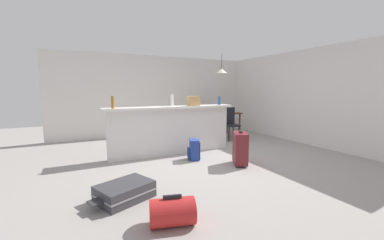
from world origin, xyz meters
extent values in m
cube|color=gray|center=(0.00, 0.00, -0.03)|extent=(13.00, 13.00, 0.05)
cube|color=silver|center=(0.00, 3.05, 1.25)|extent=(6.60, 0.10, 2.50)
cube|color=silver|center=(3.05, 0.30, 1.25)|extent=(0.10, 6.00, 2.50)
cube|color=silver|center=(-0.56, 0.54, 0.51)|extent=(2.80, 0.20, 1.03)
cube|color=white|center=(-0.56, 0.54, 1.05)|extent=(2.96, 0.40, 0.05)
cylinder|color=#9E661E|center=(-1.83, 0.45, 1.20)|extent=(0.06, 0.06, 0.24)
cylinder|color=silver|center=(-0.54, 0.57, 1.21)|extent=(0.07, 0.07, 0.26)
cylinder|color=#284C89|center=(0.67, 0.51, 1.18)|extent=(0.06, 0.06, 0.20)
cube|color=tan|center=(-0.04, 0.50, 1.19)|extent=(0.26, 0.18, 0.22)
cube|color=#4C331E|center=(1.54, 1.80, 0.72)|extent=(1.10, 0.80, 0.04)
cylinder|color=#4C331E|center=(1.05, 1.46, 0.35)|extent=(0.06, 0.06, 0.70)
cylinder|color=#4C331E|center=(2.03, 1.46, 0.35)|extent=(0.06, 0.06, 0.70)
cylinder|color=#4C331E|center=(1.05, 2.14, 0.35)|extent=(0.06, 0.06, 0.70)
cylinder|color=#4C331E|center=(2.03, 2.14, 0.35)|extent=(0.06, 0.06, 0.70)
cube|color=black|center=(1.49, 1.14, 0.43)|extent=(0.44, 0.44, 0.04)
cube|color=black|center=(1.51, 1.32, 0.69)|extent=(0.40, 0.08, 0.48)
cylinder|color=black|center=(1.31, 0.99, 0.21)|extent=(0.04, 0.04, 0.41)
cylinder|color=black|center=(1.63, 0.96, 0.21)|extent=(0.04, 0.04, 0.41)
cylinder|color=black|center=(1.34, 1.31, 0.21)|extent=(0.04, 0.04, 0.41)
cylinder|color=black|center=(1.66, 1.28, 0.21)|extent=(0.04, 0.04, 0.41)
cube|color=black|center=(1.65, 2.45, 0.43)|extent=(0.42, 0.42, 0.04)
cube|color=black|center=(1.64, 2.27, 0.69)|extent=(0.40, 0.06, 0.48)
cylinder|color=black|center=(1.82, 2.60, 0.21)|extent=(0.04, 0.04, 0.41)
cylinder|color=black|center=(1.50, 2.62, 0.21)|extent=(0.04, 0.04, 0.41)
cylinder|color=black|center=(1.80, 2.28, 0.21)|extent=(0.04, 0.04, 0.41)
cylinder|color=black|center=(1.48, 2.30, 0.21)|extent=(0.04, 0.04, 0.41)
cylinder|color=black|center=(1.52, 1.74, 2.27)|extent=(0.01, 0.01, 0.45)
cone|color=white|center=(1.52, 1.74, 2.00)|extent=(0.34, 0.34, 0.14)
sphere|color=white|center=(1.52, 1.74, 1.92)|extent=(0.07, 0.07, 0.07)
cube|color=#38383D|center=(-1.96, -1.31, 0.11)|extent=(0.81, 0.71, 0.22)
cube|color=gray|center=(-1.96, -1.31, 0.11)|extent=(0.83, 0.72, 0.02)
cube|color=#2D2D33|center=(-2.33, -1.47, 0.11)|extent=(0.20, 0.22, 0.02)
cube|color=maroon|center=(0.33, -0.79, 0.33)|extent=(0.42, 0.50, 0.60)
cylinder|color=black|center=(0.24, -0.96, 0.03)|extent=(0.05, 0.07, 0.06)
cylinder|color=black|center=(0.41, -0.62, 0.03)|extent=(0.05, 0.07, 0.06)
cube|color=#232328|center=(0.33, -0.79, 0.65)|extent=(0.10, 0.14, 0.04)
cube|color=#233D93|center=(-0.32, -0.09, 0.21)|extent=(0.26, 0.32, 0.42)
cube|color=navy|center=(-0.42, -0.06, 0.14)|extent=(0.13, 0.23, 0.19)
cube|color=black|center=(-0.20, -0.06, 0.19)|extent=(0.03, 0.04, 0.36)
cube|color=black|center=(-0.24, -0.19, 0.19)|extent=(0.03, 0.04, 0.36)
cylinder|color=red|center=(-1.61, -2.15, 0.15)|extent=(0.54, 0.41, 0.30)
cube|color=black|center=(-1.61, -2.15, 0.32)|extent=(0.20, 0.08, 0.04)
camera|label=1|loc=(-2.48, -4.39, 1.45)|focal=22.23mm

